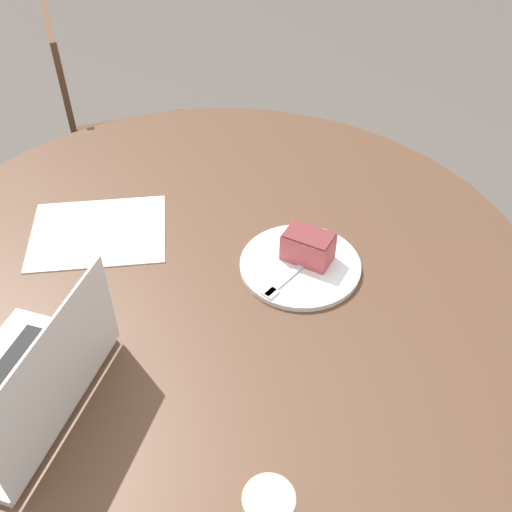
# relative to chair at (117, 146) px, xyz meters

# --- Properties ---
(ground_plane) EXTENTS (12.00, 12.00, 0.00)m
(ground_plane) POSITION_rel_chair_xyz_m (0.49, -0.85, -0.49)
(ground_plane) COLOR #4C4742
(dining_table) EXTENTS (1.37, 1.37, 0.75)m
(dining_table) POSITION_rel_chair_xyz_m (0.49, -0.85, 0.14)
(dining_table) COLOR #4C3323
(dining_table) RESTS_ON ground_plane
(chair) EXTENTS (0.56, 0.56, 0.95)m
(chair) POSITION_rel_chair_xyz_m (0.00, 0.00, 0.00)
(chair) COLOR #472D1E
(chair) RESTS_ON ground_plane
(paper_document) EXTENTS (0.34, 0.29, 0.00)m
(paper_document) POSITION_rel_chair_xyz_m (0.22, -0.75, 0.26)
(paper_document) COLOR white
(paper_document) RESTS_ON dining_table
(plate) EXTENTS (0.25, 0.25, 0.01)m
(plate) POSITION_rel_chair_xyz_m (0.67, -0.81, 0.27)
(plate) COLOR silver
(plate) RESTS_ON dining_table
(cake_slice) EXTENTS (0.12, 0.09, 0.07)m
(cake_slice) POSITION_rel_chair_xyz_m (0.68, -0.79, 0.30)
(cake_slice) COLOR #B74C51
(cake_slice) RESTS_ON plate
(fork) EXTENTS (0.11, 0.15, 0.00)m
(fork) POSITION_rel_chair_xyz_m (0.64, -0.86, 0.27)
(fork) COLOR silver
(fork) RESTS_ON plate
(laptop) EXTENTS (0.27, 0.36, 0.21)m
(laptop) POSITION_rel_chair_xyz_m (0.24, -1.18, 0.30)
(laptop) COLOR silver
(laptop) RESTS_ON dining_table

